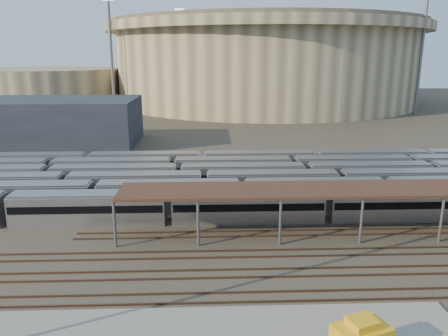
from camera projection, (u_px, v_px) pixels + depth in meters
ground at (193, 251)px, 44.50m from camera, size 420.00×420.00×0.00m
subway_trains at (195, 182)px, 61.91m from camera, size 121.87×23.90×3.60m
inspection_shed at (393, 190)px, 47.92m from camera, size 60.30×6.00×5.30m
empty_tracks at (191, 274)px, 39.64m from camera, size 170.00×9.62×0.18m
stadium at (264, 61)px, 176.53m from camera, size 124.00×124.00×32.50m
secondary_arena at (45, 87)px, 166.09m from camera, size 56.00×56.00×14.00m
service_building at (39, 122)px, 95.06m from camera, size 42.00×20.00×10.00m
floodlight_0 at (111, 50)px, 144.41m from camera, size 4.00×1.00×38.40m
floodlight_2 at (422, 50)px, 138.50m from camera, size 4.00×1.00×38.40m
floodlight_3 at (180, 51)px, 193.48m from camera, size 4.00×1.00×38.40m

